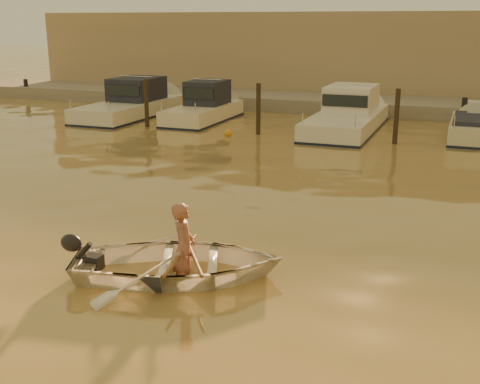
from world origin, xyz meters
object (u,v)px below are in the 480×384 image
at_px(person, 184,249).
at_px(moored_boat_3, 475,132).
at_px(waterfront_building, 432,57).
at_px(dinghy, 178,263).
at_px(moored_boat_1, 203,107).
at_px(moored_boat_2, 347,115).
at_px(moored_boat_0, 130,103).

height_order(person, moored_boat_3, person).
bearing_deg(waterfront_building, dinghy, -94.76).
bearing_deg(moored_boat_3, moored_boat_1, 180.00).
height_order(dinghy, waterfront_building, waterfront_building).
height_order(moored_boat_2, waterfront_building, waterfront_building).
xyz_separation_m(moored_boat_0, moored_boat_1, (3.74, 0.00, 0.00)).
distance_m(moored_boat_2, waterfront_building, 11.40).
xyz_separation_m(moored_boat_2, waterfront_building, (2.41, 11.00, 1.77)).
xyz_separation_m(moored_boat_1, moored_boat_3, (11.42, 0.00, -0.40)).
xyz_separation_m(moored_boat_0, waterfront_building, (12.63, 11.00, 1.77)).
xyz_separation_m(person, moored_boat_0, (-10.50, 15.67, 0.10)).
bearing_deg(moored_boat_1, moored_boat_3, 0.00).
relative_size(moored_boat_2, waterfront_building, 0.17).
height_order(moored_boat_1, moored_boat_3, moored_boat_1).
xyz_separation_m(moored_boat_0, moored_boat_2, (10.22, 0.00, 0.00)).
relative_size(moored_boat_1, moored_boat_2, 0.74).
distance_m(moored_boat_1, moored_boat_3, 11.43).
xyz_separation_m(moored_boat_0, moored_boat_3, (15.16, 0.00, -0.40)).
distance_m(moored_boat_3, waterfront_building, 11.49).
bearing_deg(dinghy, moored_boat_1, 1.50).
bearing_deg(moored_boat_3, moored_boat_0, 180.00).
relative_size(moored_boat_0, waterfront_building, 0.16).
bearing_deg(moored_boat_1, person, -66.67).
bearing_deg(person, waterfront_building, -26.07).
relative_size(moored_boat_0, moored_boat_2, 0.95).
height_order(moored_boat_3, waterfront_building, waterfront_building).
xyz_separation_m(person, waterfront_building, (2.13, 26.67, 1.87)).
xyz_separation_m(moored_boat_2, moored_boat_3, (4.94, 0.00, -0.40)).
relative_size(person, moored_boat_2, 0.21).
bearing_deg(waterfront_building, moored_boat_0, -138.95).
distance_m(person, waterfront_building, 26.82).
bearing_deg(waterfront_building, moored_boat_2, -102.36).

